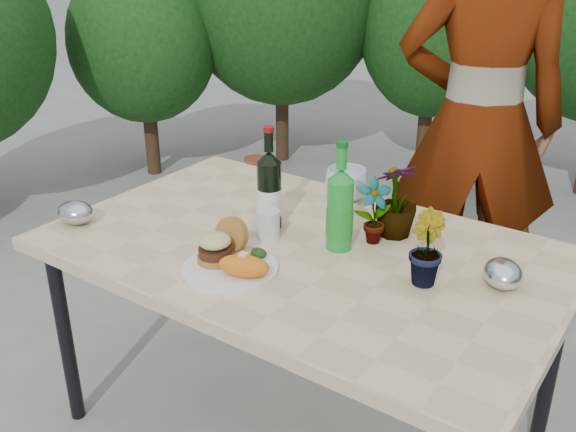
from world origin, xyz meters
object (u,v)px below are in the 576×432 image
Objects in this scene: dinner_plate at (230,268)px; wine_bottle at (269,191)px; person at (479,124)px; patio_table at (302,261)px.

wine_bottle reaches higher than dinner_plate.
dinner_plate is at bearing 54.50° from person.
person is at bearing 78.15° from dinner_plate.
person is (0.26, 1.26, 0.18)m from dinner_plate.
dinner_plate is at bearing -52.99° from wine_bottle.
patio_table is 0.28m from dinner_plate.
dinner_plate is 0.15× the size of person.
patio_table is 5.71× the size of dinner_plate.
patio_table is 0.26m from wine_bottle.
patio_table is at bearing 3.33° from wine_bottle.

